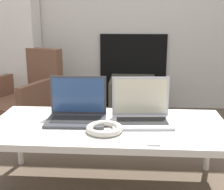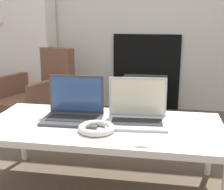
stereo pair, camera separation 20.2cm
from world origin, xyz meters
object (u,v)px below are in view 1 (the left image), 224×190
(headphones, at_px, (104,129))
(phone, at_px, (153,140))
(laptop_right, at_px, (141,112))
(tv, at_px, (133,97))
(laptop_left, at_px, (77,111))
(armchair, at_px, (26,88))

(headphones, relative_size, phone, 1.54)
(laptop_right, relative_size, phone, 2.75)
(laptop_right, height_order, phone, laptop_right)
(headphones, bearing_deg, tv, 84.36)
(laptop_left, xyz_separation_m, laptop_right, (0.38, -0.00, 0.00))
(headphones, xyz_separation_m, armchair, (-0.88, 1.33, -0.12))
(laptop_left, relative_size, armchair, 0.42)
(phone, distance_m, tv, 1.63)
(laptop_left, relative_size, laptop_right, 0.97)
(headphones, distance_m, phone, 0.27)
(tv, height_order, armchair, armchair)
(laptop_left, height_order, laptop_right, same)
(laptop_left, relative_size, tv, 0.65)
(headphones, distance_m, tv, 1.53)
(tv, relative_size, armchair, 0.65)
(laptop_left, distance_m, armchair, 1.35)
(headphones, bearing_deg, phone, -22.96)
(laptop_left, bearing_deg, armchair, 120.03)
(phone, distance_m, armchair, 1.83)
(headphones, height_order, tv, headphones)
(laptop_right, relative_size, headphones, 1.79)
(laptop_right, bearing_deg, armchair, 128.97)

